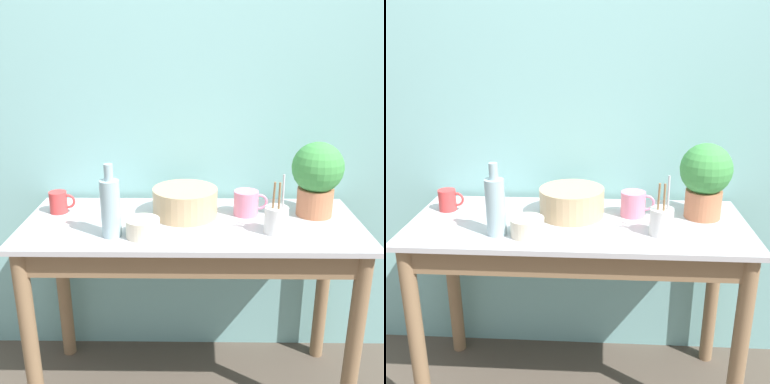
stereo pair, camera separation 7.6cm
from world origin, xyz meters
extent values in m
cube|color=#7AB2B2|center=(0.00, 0.59, 1.20)|extent=(6.00, 0.05, 2.40)
cylinder|color=#846647|center=(-0.60, 0.05, 0.38)|extent=(0.06, 0.06, 0.76)
cylinder|color=#846647|center=(0.60, 0.05, 0.38)|extent=(0.06, 0.06, 0.76)
cylinder|color=#846647|center=(-0.60, 0.48, 0.38)|extent=(0.06, 0.06, 0.76)
cylinder|color=#846647|center=(0.60, 0.48, 0.38)|extent=(0.06, 0.06, 0.76)
cube|color=#846647|center=(0.00, 0.05, 0.71)|extent=(1.20, 0.02, 0.10)
cube|color=#B2B2B7|center=(0.00, 0.27, 0.77)|extent=(1.30, 0.53, 0.02)
cylinder|color=#B7704C|center=(0.49, 0.34, 0.84)|extent=(0.14, 0.14, 0.11)
sphere|color=#3D8C42|center=(0.49, 0.34, 0.98)|extent=(0.20, 0.20, 0.20)
cylinder|color=tan|center=(-0.03, 0.33, 0.84)|extent=(0.26, 0.26, 0.11)
cylinder|color=#93B2BC|center=(-0.28, 0.13, 0.88)|extent=(0.07, 0.07, 0.21)
cylinder|color=#93B2BC|center=(-0.28, 0.13, 1.02)|extent=(0.03, 0.03, 0.06)
cylinder|color=pink|center=(0.21, 0.34, 0.83)|extent=(0.10, 0.10, 0.10)
torus|color=pink|center=(0.27, 0.34, 0.83)|extent=(0.07, 0.01, 0.07)
cylinder|color=#C63838|center=(-0.54, 0.36, 0.82)|extent=(0.07, 0.07, 0.09)
torus|color=#C63838|center=(-0.50, 0.36, 0.83)|extent=(0.06, 0.01, 0.06)
cylinder|color=beige|center=(-0.17, 0.13, 0.81)|extent=(0.12, 0.12, 0.07)
cylinder|color=silver|center=(0.30, 0.16, 0.83)|extent=(0.08, 0.08, 0.10)
cylinder|color=#B7B7BC|center=(0.32, 0.16, 0.89)|extent=(0.01, 0.02, 0.22)
cylinder|color=olive|center=(0.29, 0.15, 0.88)|extent=(0.01, 0.04, 0.20)
cylinder|color=olive|center=(0.31, 0.15, 0.88)|extent=(0.01, 0.01, 0.20)
camera|label=1|loc=(0.02, -1.34, 1.45)|focal=42.00mm
camera|label=2|loc=(0.10, -1.33, 1.45)|focal=42.00mm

